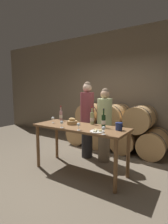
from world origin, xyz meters
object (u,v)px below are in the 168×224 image
Objects in this scene: person_right at (104,125)px; wine_bottle_red at (104,121)px; tasting_table at (80,132)px; wine_glass_center at (79,125)px; wine_bottle_rose at (61,115)px; blue_crock at (119,126)px; wine_glass_right at (104,129)px; cheese_plate at (97,131)px; wine_bottle_white at (92,118)px; person_left at (87,119)px; bread_basket at (72,122)px; wine_glass_far_left at (53,119)px; wine_glass_left at (62,123)px.

person_right is 0.65m from wine_bottle_red.
wine_glass_center is (0.16, -0.28, 0.21)m from tasting_table.
wine_bottle_rose reaches higher than tasting_table.
blue_crock is (0.31, -0.05, -0.05)m from wine_bottle_red.
wine_bottle_red is at bearing 58.95° from wine_glass_center.
cheese_plate is at bearing 151.78° from wine_glass_right.
person_right is at bearing 25.77° from wine_bottle_rose.
person_right is at bearing 90.44° from wine_glass_center.
wine_bottle_rose is at bearing 172.53° from wine_bottle_red.
person_right is at bearing 82.29° from wine_bottle_white.
wine_glass_center is at bearing -168.68° from cheese_plate.
wine_bottle_rose is at bearing 179.01° from wine_bottle_white.
person_left reaches higher than blue_crock.
bread_basket reaches higher than wine_glass_right.
wine_bottle_rose is 0.54m from bread_basket.
person_left is at bearing 112.04° from tasting_table.
blue_crock is (1.43, -0.19, -0.04)m from wine_bottle_rose.
blue_crock is 1.37m from wine_glass_far_left.
wine_glass_far_left is 1.30m from wine_glass_right.
wine_bottle_white is 0.63m from wine_glass_left.
wine_glass_far_left is 1.00× the size of wine_glass_center.
wine_bottle_red is 0.49m from wine_glass_right.
bread_basket is 1.57× the size of wine_glass_far_left.
bread_basket is (-0.32, -0.22, -0.07)m from wine_bottle_white.
wine_bottle_rose reaches higher than wine_glass_right.
blue_crock is (0.57, -0.61, 0.15)m from person_right.
bread_basket is (-0.64, -0.09, -0.07)m from wine_bottle_red.
tasting_table is 0.38m from wine_glass_center.
wine_bottle_rose is at bearing 131.66° from wine_glass_left.
cheese_plate is (0.76, -0.92, -0.00)m from person_left.
wine_bottle_red is 1.06× the size of wine_bottle_rose.
wine_glass_right is (0.22, -0.44, -0.03)m from wine_bottle_red.
wine_glass_far_left is at bearing -175.92° from tasting_table.
person_left is 8.78× the size of bread_basket.
tasting_table is 5.60× the size of wine_bottle_rose.
wine_bottle_white is 0.66m from blue_crock.
wine_bottle_rose is at bearing 101.68° from wine_glass_far_left.
tasting_table is 9.08× the size of bread_basket.
bread_basket is at bearing 157.84° from wine_glass_right.
wine_glass_right is (0.47, -0.02, 0.00)m from wine_glass_center.
tasting_table is at bearing 54.77° from wine_glass_left.
wine_bottle_red is at bearing 171.39° from blue_crock.
blue_crock reaches higher than wine_glass_center.
person_left is 1.09× the size of person_right.
tasting_table is at bearing 4.08° from wine_glass_far_left.
bread_basket is at bearing 167.26° from tasting_table.
cheese_plate is 0.19m from wine_glass_right.
wine_bottle_white reaches higher than wine_bottle_rose.
cheese_plate is at bearing -8.64° from wine_glass_far_left.
cheese_plate is at bearing -22.93° from wine_bottle_rose.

